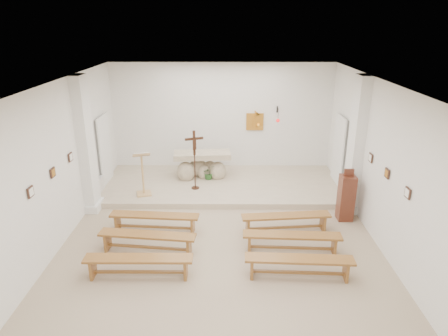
{
  "coord_description": "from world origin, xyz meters",
  "views": [
    {
      "loc": [
        0.14,
        -7.52,
        4.69
      ],
      "look_at": [
        0.08,
        1.6,
        1.31
      ],
      "focal_mm": 32.0,
      "sensor_mm": 36.0,
      "label": 1
    }
  ],
  "objects_px": {
    "altar": "(202,167)",
    "bench_right_second": "(292,239)",
    "crucifix_stand": "(195,156)",
    "bench_left_third": "(139,262)",
    "bench_right_front": "(286,219)",
    "bench_right_third": "(299,263)",
    "lectern": "(143,173)",
    "bench_left_second": "(147,238)",
    "donation_pedestal": "(346,197)",
    "bench_left_front": "(155,219)"
  },
  "relations": [
    {
      "from": "altar",
      "to": "lectern",
      "type": "height_order",
      "value": "lectern"
    },
    {
      "from": "lectern",
      "to": "crucifix_stand",
      "type": "bearing_deg",
      "value": 2.02
    },
    {
      "from": "donation_pedestal",
      "to": "bench_left_front",
      "type": "relative_size",
      "value": 0.64
    },
    {
      "from": "crucifix_stand",
      "to": "bench_left_third",
      "type": "height_order",
      "value": "crucifix_stand"
    },
    {
      "from": "lectern",
      "to": "bench_left_front",
      "type": "height_order",
      "value": "lectern"
    },
    {
      "from": "bench_left_front",
      "to": "bench_right_second",
      "type": "height_order",
      "value": "same"
    },
    {
      "from": "bench_right_second",
      "to": "bench_right_third",
      "type": "distance_m",
      "value": 0.9
    },
    {
      "from": "donation_pedestal",
      "to": "bench_right_front",
      "type": "distance_m",
      "value": 1.71
    },
    {
      "from": "lectern",
      "to": "bench_right_second",
      "type": "distance_m",
      "value": 4.58
    },
    {
      "from": "bench_left_third",
      "to": "crucifix_stand",
      "type": "bearing_deg",
      "value": 78.73
    },
    {
      "from": "altar",
      "to": "bench_right_front",
      "type": "bearing_deg",
      "value": -60.02
    },
    {
      "from": "altar",
      "to": "lectern",
      "type": "bearing_deg",
      "value": -143.62
    },
    {
      "from": "crucifix_stand",
      "to": "bench_left_front",
      "type": "bearing_deg",
      "value": -128.52
    },
    {
      "from": "altar",
      "to": "donation_pedestal",
      "type": "xyz_separation_m",
      "value": [
        3.71,
        -2.46,
        0.1
      ]
    },
    {
      "from": "donation_pedestal",
      "to": "bench_right_front",
      "type": "bearing_deg",
      "value": -158.54
    },
    {
      "from": "bench_right_third",
      "to": "crucifix_stand",
      "type": "bearing_deg",
      "value": 122.5
    },
    {
      "from": "altar",
      "to": "lectern",
      "type": "relative_size",
      "value": 1.37
    },
    {
      "from": "crucifix_stand",
      "to": "bench_right_second",
      "type": "relative_size",
      "value": 0.82
    },
    {
      "from": "bench_right_front",
      "to": "bench_left_second",
      "type": "distance_m",
      "value": 3.21
    },
    {
      "from": "bench_right_second",
      "to": "bench_right_third",
      "type": "relative_size",
      "value": 1.0
    },
    {
      "from": "bench_left_third",
      "to": "bench_right_second",
      "type": "bearing_deg",
      "value": 16.12
    },
    {
      "from": "crucifix_stand",
      "to": "bench_left_second",
      "type": "bearing_deg",
      "value": -123.18
    },
    {
      "from": "lectern",
      "to": "bench_left_front",
      "type": "relative_size",
      "value": 0.61
    },
    {
      "from": "crucifix_stand",
      "to": "bench_right_third",
      "type": "height_order",
      "value": "crucifix_stand"
    },
    {
      "from": "crucifix_stand",
      "to": "bench_left_front",
      "type": "height_order",
      "value": "crucifix_stand"
    },
    {
      "from": "bench_left_front",
      "to": "bench_right_front",
      "type": "bearing_deg",
      "value": 4.36
    },
    {
      "from": "bench_right_front",
      "to": "bench_right_second",
      "type": "relative_size",
      "value": 1.0
    },
    {
      "from": "lectern",
      "to": "bench_right_second",
      "type": "relative_size",
      "value": 0.61
    },
    {
      "from": "crucifix_stand",
      "to": "bench_left_second",
      "type": "relative_size",
      "value": 0.81
    },
    {
      "from": "donation_pedestal",
      "to": "bench_left_front",
      "type": "xyz_separation_m",
      "value": [
        -4.64,
        -0.65,
        -0.26
      ]
    },
    {
      "from": "altar",
      "to": "bench_right_second",
      "type": "xyz_separation_m",
      "value": [
        2.15,
        -4.01,
        -0.16
      ]
    },
    {
      "from": "altar",
      "to": "bench_right_third",
      "type": "height_order",
      "value": "altar"
    },
    {
      "from": "crucifix_stand",
      "to": "bench_right_second",
      "type": "height_order",
      "value": "crucifix_stand"
    },
    {
      "from": "bench_right_second",
      "to": "bench_right_front",
      "type": "bearing_deg",
      "value": 92.92
    },
    {
      "from": "crucifix_stand",
      "to": "bench_right_front",
      "type": "bearing_deg",
      "value": -63.24
    },
    {
      "from": "altar",
      "to": "bench_right_second",
      "type": "distance_m",
      "value": 4.56
    },
    {
      "from": "bench_right_front",
      "to": "crucifix_stand",
      "type": "bearing_deg",
      "value": 130.19
    },
    {
      "from": "donation_pedestal",
      "to": "bench_right_second",
      "type": "distance_m",
      "value": 2.22
    },
    {
      "from": "lectern",
      "to": "bench_right_third",
      "type": "height_order",
      "value": "lectern"
    },
    {
      "from": "bench_left_second",
      "to": "crucifix_stand",
      "type": "bearing_deg",
      "value": 82.45
    },
    {
      "from": "altar",
      "to": "bench_left_third",
      "type": "xyz_separation_m",
      "value": [
        -0.93,
        -4.91,
        -0.16
      ]
    },
    {
      "from": "bench_left_front",
      "to": "bench_right_third",
      "type": "xyz_separation_m",
      "value": [
        3.08,
        -1.8,
        0.0
      ]
    },
    {
      "from": "bench_right_front",
      "to": "bench_right_third",
      "type": "xyz_separation_m",
      "value": [
        0.0,
        -1.8,
        0.0
      ]
    },
    {
      "from": "bench_left_second",
      "to": "bench_right_second",
      "type": "height_order",
      "value": "same"
    },
    {
      "from": "lectern",
      "to": "bench_right_third",
      "type": "bearing_deg",
      "value": -59.83
    },
    {
      "from": "lectern",
      "to": "donation_pedestal",
      "type": "xyz_separation_m",
      "value": [
        5.24,
        -1.13,
        -0.19
      ]
    },
    {
      "from": "altar",
      "to": "bench_right_second",
      "type": "bearing_deg",
      "value": -66.46
    },
    {
      "from": "altar",
      "to": "bench_right_second",
      "type": "relative_size",
      "value": 0.84
    },
    {
      "from": "lectern",
      "to": "bench_right_front",
      "type": "bearing_deg",
      "value": -41.47
    },
    {
      "from": "lectern",
      "to": "bench_right_front",
      "type": "distance_m",
      "value": 4.11
    }
  ]
}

